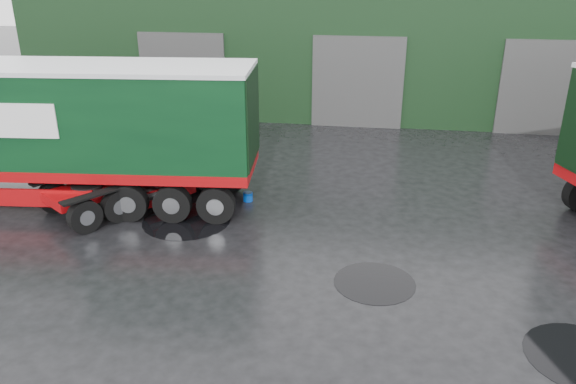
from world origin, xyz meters
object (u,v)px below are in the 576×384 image
Objects in this scene: warehouse at (363,38)px; tree_back_b at (488,12)px; trailer_left at (26,135)px; wash_bucket at (248,197)px; hero_tractor at (128,144)px.

tree_back_b reaches higher than warehouse.
trailer_left is (-9.50, -16.13, -1.00)m from warehouse.
tree_back_b is (10.97, 25.09, 3.61)m from wash_bucket.
hero_tractor is 29.52m from tree_back_b.
hero_tractor is 3.97m from wash_bucket.
tree_back_b is at bearing 51.34° from warehouse.
tree_back_b is (14.50, 25.64, 1.88)m from hero_tractor.
trailer_left is 1.85× the size of tree_back_b.
warehouse is 12.82m from tree_back_b.
warehouse is 15.67m from wash_bucket.
trailer_left is at bearing -170.91° from wash_bucket.
warehouse is 4.32× the size of tree_back_b.
warehouse reaches higher than trailer_left.
warehouse is 18.75m from trailer_left.
warehouse is at bearing -128.66° from tree_back_b.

